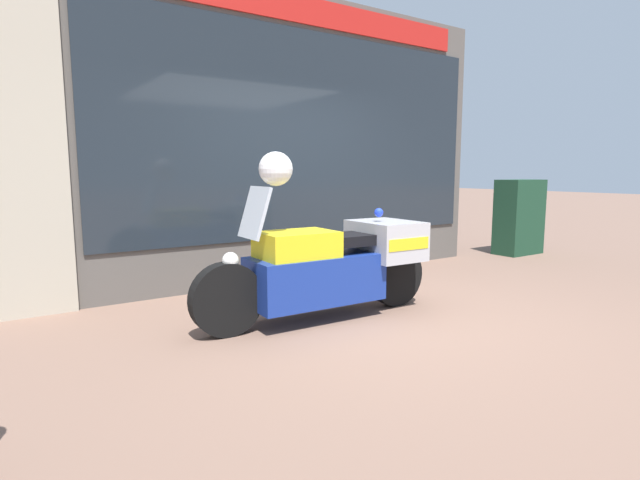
{
  "coord_description": "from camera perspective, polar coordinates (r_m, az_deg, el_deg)",
  "views": [
    {
      "loc": [
        -3.13,
        -3.58,
        1.38
      ],
      "look_at": [
        -0.22,
        0.69,
        0.66
      ],
      "focal_mm": 28.0,
      "sensor_mm": 36.0,
      "label": 1
    }
  ],
  "objects": [
    {
      "name": "shop_building",
      "position": [
        6.22,
        -8.32,
        11.48
      ],
      "size": [
        6.48,
        0.55,
        3.54
      ],
      "color": "#56514C",
      "rests_on": "ground"
    },
    {
      "name": "ground_plane",
      "position": [
        4.95,
        6.69,
        -8.35
      ],
      "size": [
        60.0,
        60.0,
        0.0
      ],
      "primitive_type": "plane",
      "color": "#7A5B4C"
    },
    {
      "name": "paramedic_motorcycle",
      "position": [
        4.72,
        1.55,
        -2.66
      ],
      "size": [
        2.47,
        0.73,
        1.25
      ],
      "rotation": [
        0.0,
        0.0,
        3.1
      ],
      "color": "black",
      "rests_on": "ground"
    },
    {
      "name": "window_display",
      "position": [
        6.66,
        -2.46,
        -0.01
      ],
      "size": [
        5.19,
        0.3,
        1.95
      ],
      "color": "slate",
      "rests_on": "ground"
    },
    {
      "name": "white_helmet",
      "position": [
        4.33,
        -5.09,
        8.1
      ],
      "size": [
        0.29,
        0.29,
        0.29
      ],
      "primitive_type": "sphere",
      "color": "white",
      "rests_on": "paramedic_motorcycle"
    },
    {
      "name": "utility_cabinet",
      "position": [
        8.97,
        21.79,
        2.46
      ],
      "size": [
        0.81,
        0.45,
        1.24
      ],
      "primitive_type": "cube",
      "color": "#193D28",
      "rests_on": "ground"
    }
  ]
}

